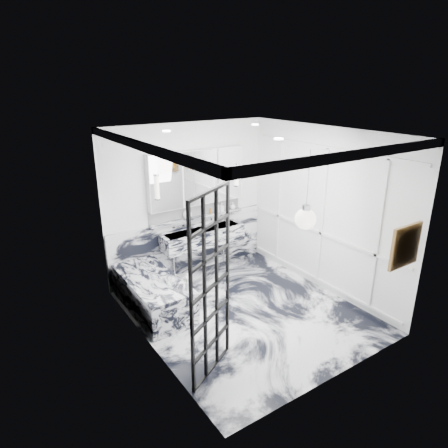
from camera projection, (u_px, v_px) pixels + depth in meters
floor at (246, 312)px, 6.34m from camera, size 3.60×3.60×0.00m
ceiling at (249, 132)px, 5.39m from camera, size 3.60×3.60×0.00m
wall_back at (188, 200)px, 7.27m from camera, size 3.60×0.00×3.60m
wall_front at (344, 276)px, 4.45m from camera, size 3.60×0.00×3.60m
wall_left at (146, 254)px, 5.03m from camera, size 0.00×3.60×3.60m
wall_right at (324, 211)px, 6.70m from camera, size 0.00×3.60×3.60m
marble_clad_back at (190, 245)px, 7.55m from camera, size 3.18×0.05×1.05m
marble_clad_left at (147, 258)px, 5.06m from camera, size 0.02×3.56×2.68m
panel_molding at (322, 216)px, 6.72m from camera, size 0.03×3.40×2.30m
soap_bottle_a at (217, 207)px, 7.57m from camera, size 0.08×0.09×0.21m
soap_bottle_b at (221, 207)px, 7.63m from camera, size 0.08×0.08×0.17m
soap_bottle_c at (233, 206)px, 7.77m from camera, size 0.12×0.12×0.13m
face_pot at (187, 215)px, 7.24m from camera, size 0.16×0.16×0.16m
amber_bottle at (211, 211)px, 7.51m from camera, size 0.04×0.04×0.10m
flower_vase at (188, 286)px, 5.87m from camera, size 0.08×0.08×0.12m
crittall_door at (211, 288)px, 4.69m from camera, size 0.79×0.47×2.33m
artwork at (405, 246)px, 5.09m from camera, size 0.47×0.05×0.47m
pendant_light at (305, 219)px, 4.65m from camera, size 0.25×0.25×0.25m
trough_sink at (203, 237)px, 7.39m from camera, size 1.60×0.45×0.30m
ledge at (198, 217)px, 7.40m from camera, size 1.90×0.14×0.04m
subway_tile at (196, 209)px, 7.40m from camera, size 1.90×0.03×0.23m
mirror_cabinet at (197, 178)px, 7.15m from camera, size 1.90×0.16×1.00m
sconce_left at (157, 187)px, 6.66m from camera, size 0.07×0.07×0.40m
sconce_right at (237, 175)px, 7.52m from camera, size 0.07×0.07×0.40m
bathtub at (153, 293)px, 6.33m from camera, size 0.75×1.65×0.55m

